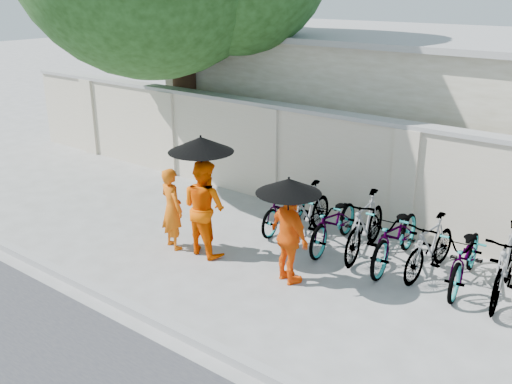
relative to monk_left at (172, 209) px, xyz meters
The scene contains 17 objects.
ground 1.21m from the monk_left, 10.35° to the right, with size 80.00×80.00×0.00m, color #A8A8A8.
kerb 2.20m from the monk_left, 63.09° to the right, with size 40.00×0.16×0.12m, color #979797.
compound_wall 3.61m from the monk_left, 57.19° to the left, with size 20.00×0.30×2.00m, color beige.
building_behind 7.49m from the monk_left, 66.62° to the left, with size 14.00×6.00×3.20m, color silver.
monk_left is the anchor object (origin of this frame).
monk_center 0.63m from the monk_left, 17.09° to the left, with size 0.81×0.63×1.67m, color #F35700.
parasol_center 1.39m from the monk_left, ahead, with size 1.07×1.07×1.13m.
monk_right 2.32m from the monk_left, ahead, with size 0.90×0.37×1.53m, color #F65B0B.
parasol_right 2.49m from the monk_left, ahead, with size 0.98×0.98×0.85m.
bike_0 2.18m from the monk_left, 60.25° to the left, with size 0.57×1.64×0.86m, color gray.
bike_1 2.40m from the monk_left, 46.64° to the left, with size 0.48×1.70×1.02m, color gray.
bike_2 2.83m from the monk_left, 38.11° to the left, with size 0.62×1.79×0.94m, color gray.
bike_3 3.31m from the monk_left, 32.54° to the left, with size 0.51×1.80×1.08m, color gray.
bike_4 3.80m from the monk_left, 27.79° to the left, with size 0.68×1.95×1.02m, color gray.
bike_5 4.31m from the monk_left, 24.22° to the left, with size 0.45×1.61×0.97m, color gray.
bike_6 4.83m from the monk_left, 21.39° to the left, with size 0.64×1.84×0.96m, color gray.
bike_7 5.35m from the monk_left, 18.67° to the left, with size 0.52×1.84×1.11m, color gray.
Camera 1 is at (5.77, -6.16, 4.35)m, focal length 40.00 mm.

